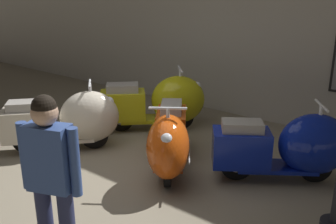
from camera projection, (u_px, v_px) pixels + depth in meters
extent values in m
plane|color=gray|center=(109.00, 178.00, 4.91)|extent=(60.00, 60.00, 0.00)
cube|color=#ADA89E|center=(242.00, 6.00, 6.79)|extent=(18.00, 0.20, 3.94)
cylinder|color=black|center=(94.00, 135.00, 5.76)|extent=(0.34, 0.36, 0.41)
cylinder|color=silver|center=(94.00, 135.00, 5.76)|extent=(0.20, 0.20, 0.18)
cylinder|color=black|center=(27.00, 139.00, 5.61)|extent=(0.34, 0.36, 0.41)
cylinder|color=silver|center=(27.00, 139.00, 5.61)|extent=(0.20, 0.20, 0.18)
cube|color=beige|center=(61.00, 138.00, 5.69)|extent=(0.92, 0.96, 0.05)
ellipsoid|color=beige|center=(90.00, 117.00, 5.66)|extent=(0.97, 0.99, 0.77)
cube|color=beige|center=(28.00, 125.00, 5.54)|extent=(0.77, 0.79, 0.45)
cube|color=gray|center=(25.00, 106.00, 5.45)|extent=(0.54, 0.55, 0.12)
sphere|color=silver|center=(109.00, 102.00, 5.64)|extent=(0.15, 0.15, 0.15)
cylinder|color=silver|center=(90.00, 93.00, 5.56)|extent=(0.04, 0.04, 0.29)
cylinder|color=silver|center=(90.00, 84.00, 5.51)|extent=(0.35, 0.33, 0.03)
cylinder|color=black|center=(181.00, 117.00, 6.53)|extent=(0.37, 0.35, 0.42)
cylinder|color=silver|center=(181.00, 117.00, 6.53)|extent=(0.21, 0.20, 0.19)
cylinder|color=black|center=(121.00, 119.00, 6.43)|extent=(0.37, 0.35, 0.42)
cylinder|color=silver|center=(121.00, 119.00, 6.43)|extent=(0.21, 0.20, 0.19)
cube|color=gold|center=(151.00, 119.00, 6.49)|extent=(0.99, 0.97, 0.05)
ellipsoid|color=gold|center=(178.00, 100.00, 6.43)|extent=(1.02, 1.01, 0.80)
cube|color=gold|center=(123.00, 105.00, 6.36)|extent=(0.81, 0.80, 0.47)
cube|color=gray|center=(122.00, 88.00, 6.27)|extent=(0.57, 0.56, 0.13)
sphere|color=silver|center=(196.00, 86.00, 6.38)|extent=(0.16, 0.16, 0.16)
cylinder|color=silver|center=(180.00, 78.00, 6.31)|extent=(0.05, 0.05, 0.30)
cylinder|color=silver|center=(180.00, 69.00, 6.27)|extent=(0.34, 0.36, 0.03)
cylinder|color=black|center=(168.00, 170.00, 4.69)|extent=(0.30, 0.38, 0.40)
cylinder|color=silver|center=(168.00, 170.00, 4.69)|extent=(0.18, 0.20, 0.18)
cylinder|color=black|center=(171.00, 140.00, 5.60)|extent=(0.30, 0.38, 0.40)
cylinder|color=silver|center=(171.00, 140.00, 5.60)|extent=(0.18, 0.20, 0.18)
cube|color=#C6470F|center=(170.00, 155.00, 5.15)|extent=(0.84, 1.00, 0.05)
ellipsoid|color=#C6470F|center=(168.00, 147.00, 4.65)|extent=(0.91, 1.00, 0.77)
cube|color=#C6470F|center=(171.00, 126.00, 5.49)|extent=(0.72, 0.79, 0.44)
cube|color=gray|center=(171.00, 107.00, 5.40)|extent=(0.51, 0.56, 0.12)
sphere|color=silver|center=(167.00, 139.00, 4.31)|extent=(0.15, 0.15, 0.15)
cylinder|color=silver|center=(168.00, 120.00, 4.51)|extent=(0.04, 0.04, 0.28)
cylinder|color=silver|center=(168.00, 108.00, 4.46)|extent=(0.38, 0.28, 0.03)
cube|color=silver|center=(189.00, 151.00, 4.65)|extent=(0.40, 0.57, 0.02)
cylinder|color=black|center=(315.00, 166.00, 4.79)|extent=(0.38, 0.30, 0.41)
cylinder|color=silver|center=(315.00, 166.00, 4.79)|extent=(0.21, 0.18, 0.18)
cylinder|color=black|center=(237.00, 164.00, 4.84)|extent=(0.38, 0.30, 0.41)
cylinder|color=silver|center=(237.00, 164.00, 4.84)|extent=(0.21, 0.18, 0.18)
cube|color=navy|center=(276.00, 167.00, 4.82)|extent=(1.00, 0.85, 0.05)
ellipsoid|color=navy|center=(314.00, 144.00, 4.70)|extent=(1.00, 0.92, 0.77)
cube|color=navy|center=(241.00, 148.00, 4.77)|extent=(0.80, 0.73, 0.45)
cube|color=gray|center=(242.00, 126.00, 4.68)|extent=(0.56, 0.51, 0.12)
cylinder|color=silver|center=(320.00, 117.00, 4.59)|extent=(0.04, 0.04, 0.28)
cylinder|color=silver|center=(322.00, 105.00, 4.54)|extent=(0.28, 0.39, 0.03)
cube|color=silver|center=(307.00, 140.00, 4.96)|extent=(0.57, 0.40, 0.02)
cylinder|color=#23284C|center=(67.00, 224.00, 3.21)|extent=(0.13, 0.13, 0.78)
cylinder|color=#23284C|center=(45.00, 220.00, 3.26)|extent=(0.13, 0.13, 0.78)
cube|color=#334C8C|center=(49.00, 158.00, 3.05)|extent=(0.40, 0.31, 0.55)
cylinder|color=#334C8C|center=(75.00, 162.00, 2.99)|extent=(0.09, 0.09, 0.57)
cylinder|color=#334C8C|center=(25.00, 156.00, 3.11)|extent=(0.09, 0.09, 0.57)
sphere|color=tan|center=(44.00, 113.00, 2.93)|extent=(0.21, 0.21, 0.21)
sphere|color=black|center=(44.00, 107.00, 2.91)|extent=(0.19, 0.19, 0.19)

